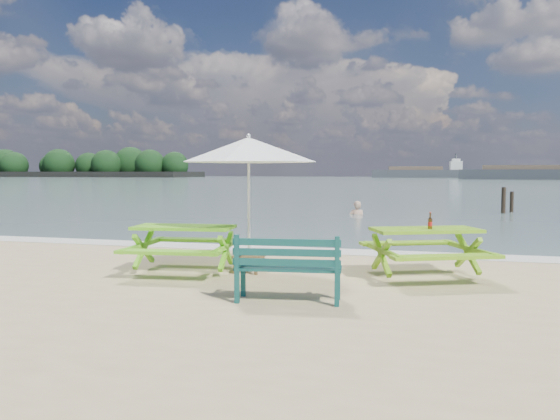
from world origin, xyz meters
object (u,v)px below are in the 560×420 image
(park_bench, at_px, (288,281))
(patio_umbrella, at_px, (249,150))
(picnic_table_right, at_px, (425,254))
(swimmer, at_px, (357,223))
(side_table, at_px, (249,263))
(picnic_table_left, at_px, (184,250))
(beer_bottle, at_px, (430,223))

(park_bench, relative_size, patio_umbrella, 0.61)
(picnic_table_right, xyz_separation_m, swimmer, (-2.75, 12.88, -0.73))
(side_table, xyz_separation_m, swimmer, (0.17, 13.20, -0.50))
(side_table, bearing_deg, picnic_table_right, 6.14)
(picnic_table_left, relative_size, swimmer, 1.16)
(park_bench, distance_m, patio_umbrella, 2.85)
(picnic_table_right, relative_size, beer_bottle, 8.94)
(park_bench, xyz_separation_m, beer_bottle, (1.83, 2.06, 0.63))
(park_bench, xyz_separation_m, patio_umbrella, (-1.17, 1.84, 1.83))
(swimmer, bearing_deg, beer_bottle, -77.74)
(patio_umbrella, distance_m, beer_bottle, 3.23)
(picnic_table_right, height_order, patio_umbrella, patio_umbrella)
(beer_bottle, bearing_deg, picnic_table_right, 127.22)
(park_bench, relative_size, beer_bottle, 5.43)
(picnic_table_right, xyz_separation_m, park_bench, (-1.76, -2.15, -0.12))
(picnic_table_right, height_order, swimmer, picnic_table_right)
(side_table, xyz_separation_m, beer_bottle, (2.99, 0.23, 0.74))
(park_bench, bearing_deg, picnic_table_left, 145.32)
(picnic_table_left, xyz_separation_m, side_table, (1.08, 0.28, -0.23))
(patio_umbrella, bearing_deg, beer_bottle, 4.35)
(side_table, bearing_deg, swimmer, 89.25)
(picnic_table_left, relative_size, park_bench, 1.41)
(side_table, height_order, beer_bottle, beer_bottle)
(park_bench, bearing_deg, beer_bottle, 48.51)
(park_bench, relative_size, swimmer, 0.82)
(picnic_table_right, relative_size, park_bench, 1.65)
(park_bench, distance_m, side_table, 2.18)
(beer_bottle, relative_size, swimmer, 0.15)
(picnic_table_left, height_order, side_table, picnic_table_left)
(patio_umbrella, relative_size, beer_bottle, 8.89)
(picnic_table_right, xyz_separation_m, side_table, (-2.93, -0.31, -0.23))
(picnic_table_right, bearing_deg, park_bench, -129.28)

